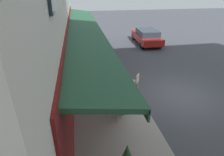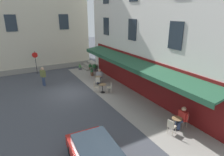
% 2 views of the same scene
% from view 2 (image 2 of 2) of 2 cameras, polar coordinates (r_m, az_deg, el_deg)
% --- Properties ---
extents(ground_plane, '(70.00, 70.00, 0.00)m').
position_cam_2_polar(ground_plane, '(16.76, -12.04, -4.35)').
color(ground_plane, '#42444C').
extents(sidewalk_cafe_terrace, '(20.50, 3.20, 0.01)m').
position_cam_2_polar(sidewalk_cafe_terrace, '(15.34, 4.00, -6.21)').
color(sidewalk_cafe_terrace, gray).
rests_on(sidewalk_cafe_terrace, ground_plane).
extents(cafe_building_facade, '(20.00, 10.70, 15.00)m').
position_cam_2_polar(cafe_building_facade, '(17.50, 24.33, 20.62)').
color(cafe_building_facade, silver).
rests_on(cafe_building_facade, ground_plane).
extents(corner_building_facade, '(10.12, 17.00, 15.00)m').
position_cam_2_polar(corner_building_facade, '(27.85, -29.17, 18.82)').
color(corner_building_facade, beige).
rests_on(corner_building_facade, ground_plane).
extents(back_alley_steps, '(2.40, 1.75, 0.60)m').
position_cam_2_polar(back_alley_steps, '(24.02, -6.39, 3.78)').
color(back_alley_steps, gray).
rests_on(back_alley_steps, ground_plane).
extents(cafe_table_near_entrance, '(0.60, 0.60, 0.75)m').
position_cam_2_polar(cafe_table_near_entrance, '(18.23, -4.16, -0.35)').
color(cafe_table_near_entrance, black).
rests_on(cafe_table_near_entrance, ground_plane).
extents(cafe_chair_cream_near_door, '(0.54, 0.54, 0.91)m').
position_cam_2_polar(cafe_chair_cream_near_door, '(17.62, -4.26, -0.86)').
color(cafe_chair_cream_near_door, beige).
rests_on(cafe_chair_cream_near_door, ground_plane).
extents(cafe_chair_cream_by_window, '(0.56, 0.56, 0.91)m').
position_cam_2_polar(cafe_chair_cream_by_window, '(18.79, -3.65, 0.44)').
color(cafe_chair_cream_by_window, beige).
rests_on(cafe_chair_cream_by_window, ground_plane).
extents(cafe_table_mid_terrace, '(0.60, 0.60, 0.75)m').
position_cam_2_polar(cafe_table_mid_terrace, '(11.98, 18.83, -12.43)').
color(cafe_table_mid_terrace, black).
rests_on(cafe_table_mid_terrace, ground_plane).
extents(cafe_chair_cream_under_awning, '(0.49, 0.49, 0.91)m').
position_cam_2_polar(cafe_chair_cream_under_awning, '(11.46, 17.38, -13.49)').
color(cafe_chair_cream_under_awning, beige).
rests_on(cafe_chair_cream_under_awning, ground_plane).
extents(cafe_chair_cream_back_row, '(0.40, 0.40, 0.91)m').
position_cam_2_polar(cafe_chair_cream_back_row, '(12.39, 20.86, -11.28)').
color(cafe_chair_cream_back_row, beige).
rests_on(cafe_chair_cream_back_row, ground_plane).
extents(cafe_table_streetside, '(0.60, 0.60, 0.75)m').
position_cam_2_polar(cafe_table_streetside, '(16.27, -2.86, -2.77)').
color(cafe_table_streetside, black).
rests_on(cafe_table_streetside, ground_plane).
extents(cafe_chair_cream_kerbside, '(0.56, 0.56, 0.91)m').
position_cam_2_polar(cafe_chair_cream_kerbside, '(16.37, -5.05, -2.48)').
color(cafe_chair_cream_kerbside, beige).
rests_on(cafe_chair_cream_kerbside, ground_plane).
extents(cafe_chair_cream_facing_street, '(0.53, 0.53, 0.91)m').
position_cam_2_polar(cafe_chair_cream_facing_street, '(16.27, -0.64, -2.55)').
color(cafe_chair_cream_facing_street, beige).
rests_on(cafe_chair_cream_facing_street, ground_plane).
extents(seated_patron_in_grey, '(0.69, 0.67, 1.36)m').
position_cam_2_polar(seated_patron_in_grey, '(18.53, -3.83, 0.74)').
color(seated_patron_in_grey, navy).
rests_on(seated_patron_in_grey, ground_plane).
extents(seated_companion_in_red, '(0.71, 0.58, 1.36)m').
position_cam_2_polar(seated_companion_in_red, '(12.15, 20.28, -10.89)').
color(seated_companion_in_red, navy).
rests_on(seated_companion_in_red, ground_plane).
extents(walking_pedestrian_in_olive, '(0.69, 0.47, 1.79)m').
position_cam_2_polar(walking_pedestrian_in_olive, '(18.75, -20.02, 0.85)').
color(walking_pedestrian_in_olive, navy).
rests_on(walking_pedestrian_in_olive, ground_plane).
extents(no_parking_sign, '(0.15, 0.58, 2.60)m').
position_cam_2_polar(no_parking_sign, '(22.53, -22.05, 5.53)').
color(no_parking_sign, black).
rests_on(no_parking_sign, ground_plane).
extents(potted_plant_mid_terrace, '(0.33, 0.33, 0.95)m').
position_cam_2_polar(potted_plant_mid_terrace, '(20.81, -6.07, 2.00)').
color(potted_plant_mid_terrace, brown).
rests_on(potted_plant_mid_terrace, ground_plane).
extents(potted_plant_by_steps, '(0.41, 0.41, 0.69)m').
position_cam_2_polar(potted_plant_by_steps, '(22.90, -6.57, 3.35)').
color(potted_plant_by_steps, brown).
rests_on(potted_plant_by_steps, ground_plane).
extents(potted_plant_entrance_right, '(0.52, 0.52, 0.85)m').
position_cam_2_polar(potted_plant_entrance_right, '(22.30, -5.28, 3.28)').
color(potted_plant_entrance_right, '#4C4C51').
rests_on(potted_plant_entrance_right, ground_plane).
extents(potted_plant_entrance_left, '(0.40, 0.40, 0.79)m').
position_cam_2_polar(potted_plant_entrance_left, '(23.20, -9.59, 3.44)').
color(potted_plant_entrance_left, '#4C4C51').
rests_on(potted_plant_entrance_left, ground_plane).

